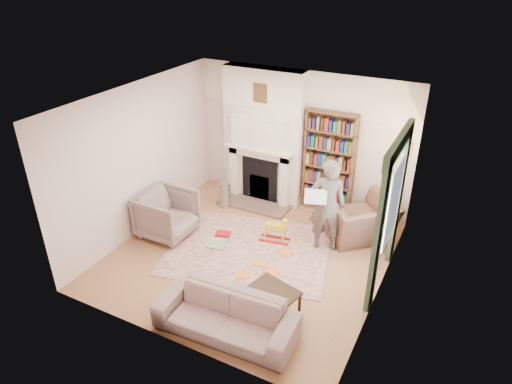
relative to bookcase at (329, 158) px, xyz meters
The scene contains 25 objects.
floor 2.51m from the bookcase, 107.05° to the right, with size 4.50×4.50×0.00m, color brown.
ceiling 2.75m from the bookcase, 107.05° to the right, with size 4.50×4.50×0.00m, color white.
wall_back 0.70m from the bookcase, 168.69° to the left, with size 4.50×4.50×0.00m, color silver.
wall_front 4.42m from the bookcase, 98.46° to the right, with size 4.50×4.50×0.00m, color silver.
wall_left 3.60m from the bookcase, 143.83° to the right, with size 4.50×4.50×0.00m, color silver.
wall_right 2.67m from the bookcase, 52.96° to the right, with size 4.50×4.50×0.00m, color silver.
fireplace 1.42m from the bookcase, behind, with size 1.70×0.58×2.80m.
bookcase is the anchor object (origin of this frame).
window 2.36m from the bookcase, 47.34° to the right, with size 0.02×0.90×1.30m, color silver.
curtain_left 2.87m from the bookcase, 57.36° to the right, with size 0.07×0.32×2.40m, color #2E452C.
curtain_right 1.86m from the bookcase, 33.35° to the right, with size 0.07×0.32×2.40m, color #2E452C.
pelmet 2.60m from the bookcase, 48.16° to the right, with size 0.09×1.70×0.24m, color #2E452C.
wall_sconce 1.68m from the bookcase, 24.19° to the right, with size 0.20×0.24×0.24m, color gold, non-canonical shape.
rug 2.42m from the bookcase, 110.72° to the right, with size 2.84×2.18×0.01m, color beige.
armchair_reading 1.36m from the bookcase, 37.34° to the right, with size 1.18×1.03×0.76m, color brown.
armchair_left 3.30m from the bookcase, 136.54° to the right, with size 0.92×0.94×0.86m, color gray.
sofa 3.98m from the bookcase, 91.25° to the right, with size 1.99×0.78×0.58m, color #A39286.
man_reading 1.38m from the bookcase, 71.34° to the right, with size 0.63×0.41×1.73m, color #554B44.
newspaper 1.50m from the bookcase, 79.26° to the right, with size 0.38×0.02×0.26m, color white.
coffee_table 3.39m from the bookcase, 83.72° to the right, with size 0.70×0.45×0.45m, color #311E11, non-canonical shape.
paraffin_heater 2.28m from the bookcase, 157.23° to the right, with size 0.24×0.24×0.55m, color #95989B.
rocking_horse 1.83m from the bookcase, 106.47° to the right, with size 0.56×0.22×0.49m, color gold, non-canonical shape.
board_game 2.75m from the bookcase, 122.16° to the right, with size 0.33×0.33×0.03m, color #E0DF4F.
game_box_lid 2.54m from the bookcase, 127.96° to the right, with size 0.27×0.18×0.05m, color #A3121B.
comic_annuals 2.58m from the bookcase, 96.35° to the right, with size 0.69×1.18×0.02m.
Camera 1 is at (3.13, -5.81, 4.76)m, focal length 32.00 mm.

